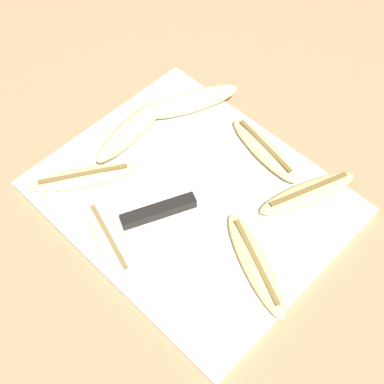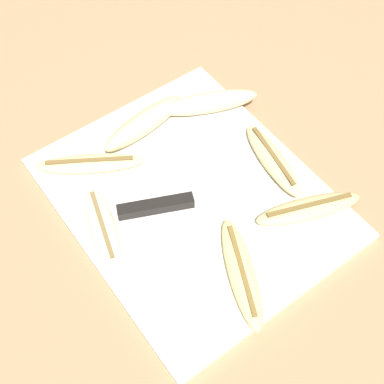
# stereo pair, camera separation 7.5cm
# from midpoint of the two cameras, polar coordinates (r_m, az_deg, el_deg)

# --- Properties ---
(ground_plane) EXTENTS (4.00, 4.00, 0.00)m
(ground_plane) POSITION_cam_midpoint_polar(r_m,az_deg,el_deg) (0.86, 2.51, -0.98)
(ground_plane) COLOR tan
(cutting_board) EXTENTS (0.45, 0.37, 0.01)m
(cutting_board) POSITION_cam_midpoint_polar(r_m,az_deg,el_deg) (0.85, 2.52, -0.77)
(cutting_board) COLOR white
(cutting_board) RESTS_ON ground_plane
(knife) EXTENTS (0.12, 0.24, 0.02)m
(knife) POSITION_cam_midpoint_polar(r_m,az_deg,el_deg) (0.83, 0.10, -1.49)
(knife) COLOR black
(knife) RESTS_ON cutting_board
(banana_golden_short) EXTENTS (0.18, 0.11, 0.02)m
(banana_golden_short) POSITION_cam_midpoint_polar(r_m,az_deg,el_deg) (0.78, 8.08, -8.69)
(banana_golden_short) COLOR #EDD689
(banana_golden_short) RESTS_ON cutting_board
(banana_soft_right) EXTENTS (0.06, 0.18, 0.04)m
(banana_soft_right) POSITION_cam_midpoint_polar(r_m,az_deg,el_deg) (0.92, -2.80, 7.24)
(banana_soft_right) COLOR beige
(banana_soft_right) RESTS_ON cutting_board
(banana_bright_far) EXTENTS (0.16, 0.08, 0.02)m
(banana_bright_far) POSITION_cam_midpoint_polar(r_m,az_deg,el_deg) (0.81, -6.89, -3.94)
(banana_bright_far) COLOR beige
(banana_bright_far) RESTS_ON cutting_board
(banana_spotted_left) EXTENTS (0.10, 0.18, 0.02)m
(banana_spotted_left) POSITION_cam_midpoint_polar(r_m,az_deg,el_deg) (0.85, 14.81, -1.90)
(banana_spotted_left) COLOR #DBC684
(banana_spotted_left) RESTS_ON cutting_board
(banana_cream_curved) EXTENTS (0.10, 0.17, 0.04)m
(banana_cream_curved) POSITION_cam_midpoint_polar(r_m,az_deg,el_deg) (0.95, 4.14, 9.36)
(banana_cream_curved) COLOR beige
(banana_cream_curved) RESTS_ON cutting_board
(banana_mellow_near) EXTENTS (0.17, 0.07, 0.02)m
(banana_mellow_near) POSITION_cam_midpoint_polar(r_m,az_deg,el_deg) (0.89, 11.00, 3.25)
(banana_mellow_near) COLOR beige
(banana_mellow_near) RESTS_ON cutting_board
(banana_ripe_center) EXTENTS (0.13, 0.17, 0.02)m
(banana_ripe_center) POSITION_cam_midpoint_polar(r_m,az_deg,el_deg) (0.88, -8.45, 2.86)
(banana_ripe_center) COLOR beige
(banana_ripe_center) RESTS_ON cutting_board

